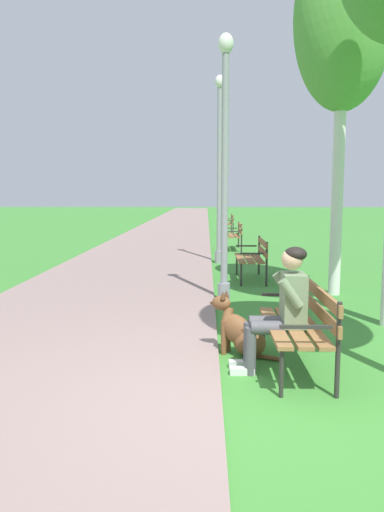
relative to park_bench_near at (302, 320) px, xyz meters
name	(u,v)px	position (x,y,z in m)	size (l,w,h in m)	color
ground_plane	(243,406)	(-0.64, -0.88, -0.51)	(120.00, 120.00, 0.00)	#3D8433
paved_path	(176,225)	(-2.67, 23.12, -0.49)	(3.70, 60.00, 0.04)	gray
park_bench_near	(302,320)	(0.00, 0.00, 0.00)	(0.55, 1.50, 0.85)	olive
park_bench_mid	(254,255)	(0.01, 5.26, 0.00)	(0.55, 1.50, 0.85)	olive
park_bench_far	(234,234)	(-0.08, 10.77, 0.00)	(0.55, 1.50, 0.85)	olive
park_bench_furthest	(228,222)	(-0.01, 16.74, 0.00)	(0.55, 1.50, 0.85)	olive
person_seated_on_near_bench	(282,304)	(-0.21, -0.04, 0.17)	(0.74, 0.49, 1.25)	#4C4C51
dog_brown	(241,332)	(-0.57, 0.44, -0.25)	(0.77, 0.48, 0.71)	brown
lamp_post_near	(225,166)	(-0.66, 3.24, 1.67)	(0.24, 0.24, 4.23)	gray
lamp_post_mid	(219,168)	(-0.63, 7.77, 1.87)	(0.24, 0.24, 4.62)	gray
birch_tree_third	(343,21)	(1.29, 3.83, 4.05)	(1.64, 1.45, 6.12)	silver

